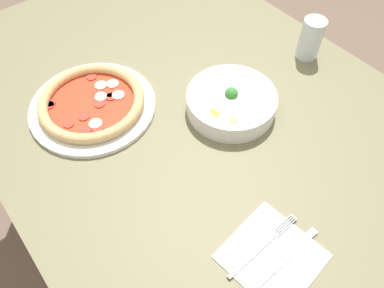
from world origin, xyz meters
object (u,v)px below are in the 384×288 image
object	(u,v)px
pizza	(92,103)
glass	(311,39)
knife	(277,267)
bowl	(231,101)
fork	(262,246)

from	to	relation	value
pizza	glass	bearing A→B (deg)	70.83
pizza	knife	xyz separation A→B (m)	(0.56, 0.06, -0.01)
glass	bowl	bearing A→B (deg)	-86.43
fork	knife	distance (m)	0.05
pizza	bowl	bearing A→B (deg)	50.63
pizza	knife	distance (m)	0.57
knife	glass	bearing A→B (deg)	33.82
knife	glass	world-z (taller)	glass
glass	pizza	bearing A→B (deg)	-109.17
pizza	bowl	distance (m)	0.34
bowl	knife	size ratio (longest dim) A/B	1.07
pizza	bowl	size ratio (longest dim) A/B	1.41
bowl	fork	distance (m)	0.36
fork	knife	bearing A→B (deg)	-101.15
bowl	glass	xyz separation A→B (m)	(-0.02, 0.30, 0.03)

